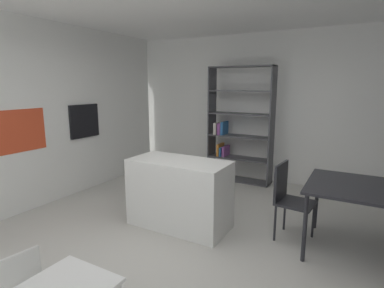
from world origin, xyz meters
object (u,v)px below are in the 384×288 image
at_px(kitchen_island, 179,193).
at_px(open_bookshelf, 237,127).
at_px(built_in_oven, 84,121).
at_px(dining_table, 357,193).
at_px(dining_chair_island_side, 288,194).
at_px(child_chair_left, 27,286).

xyz_separation_m(kitchen_island, open_bookshelf, (-0.08, 2.21, 0.59)).
distance_m(built_in_oven, open_bookshelf, 2.75).
relative_size(open_bookshelf, dining_table, 2.17).
bearing_deg(open_bookshelf, dining_chair_island_side, -53.30).
relative_size(built_in_oven, open_bookshelf, 0.27).
bearing_deg(child_chair_left, dining_table, -34.16).
xyz_separation_m(built_in_oven, child_chair_left, (2.03, -2.42, -0.90)).
xyz_separation_m(dining_table, dining_chair_island_side, (-0.71, 0.01, -0.15)).
bearing_deg(kitchen_island, child_chair_left, -93.99).
bearing_deg(open_bookshelf, kitchen_island, -87.95).
height_order(kitchen_island, open_bookshelf, open_bookshelf).
height_order(child_chair_left, dining_chair_island_side, dining_chair_island_side).
distance_m(kitchen_island, dining_chair_island_side, 1.35).
distance_m(kitchen_island, dining_table, 2.05).
relative_size(built_in_oven, kitchen_island, 0.46).
bearing_deg(child_chair_left, built_in_oven, 48.19).
distance_m(open_bookshelf, dining_table, 2.80).
height_order(open_bookshelf, dining_table, open_bookshelf).
xyz_separation_m(built_in_oven, kitchen_island, (2.17, -0.43, -0.78)).
relative_size(kitchen_island, child_chair_left, 2.30).
bearing_deg(built_in_oven, child_chair_left, -49.93).
distance_m(child_chair_left, dining_table, 3.20).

